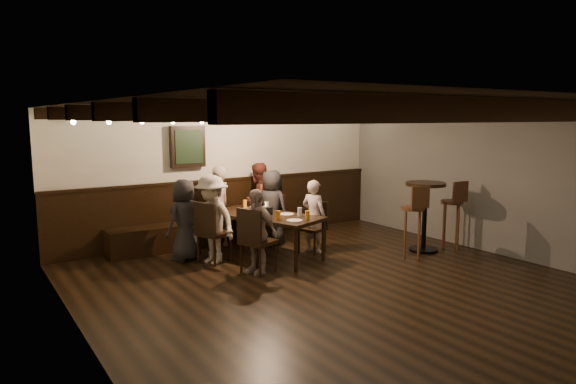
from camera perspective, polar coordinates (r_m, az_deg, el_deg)
room at (r=8.37m, az=-4.62°, el=0.13°), size 7.00×7.00×7.00m
dining_table at (r=8.30m, az=-2.59°, el=-2.88°), size 1.44×2.07×0.71m
chair_left_near at (r=8.15m, az=-8.27°, el=-5.72°), size 0.57×0.57×0.97m
chair_left_far at (r=7.56m, az=-3.40°, el=-6.77°), size 0.57×0.57×0.97m
chair_right_near at (r=9.20m, az=-1.91°, el=-4.17°), size 0.52×0.52×0.89m
chair_right_far at (r=8.68m, az=2.75°, el=-5.01°), size 0.50×0.50×0.86m
person_bench_left at (r=8.27m, az=-11.41°, el=-3.07°), size 0.74×0.61×1.30m
person_bench_centre at (r=8.98m, az=-7.79°, el=-1.67°), size 0.61×0.50×1.43m
person_bench_right at (r=9.53m, az=-3.35°, el=-1.03°), size 0.84×0.74×1.43m
person_left_near at (r=8.04m, az=-8.48°, el=-3.03°), size 0.79×1.02×1.38m
person_left_far at (r=7.46m, az=-3.57°, el=-4.39°), size 0.54×0.79×1.25m
person_right_near at (r=9.14m, az=-1.80°, el=-1.71°), size 0.62×0.76×1.34m
person_right_far at (r=8.63m, az=2.89°, el=-2.69°), size 0.43×0.52×1.23m
pint_a at (r=8.53m, az=-7.44°, el=-1.76°), size 0.07×0.07×0.14m
pint_b at (r=8.88m, az=-4.82°, el=-1.32°), size 0.07×0.07×0.14m
pint_c at (r=8.11m, az=-4.49°, el=-2.24°), size 0.07×0.07×0.14m
pint_d at (r=8.63m, az=-2.36°, el=-1.58°), size 0.07×0.07×0.14m
pint_e at (r=7.83m, az=-1.07°, el=-2.60°), size 0.07×0.07×0.14m
pint_f at (r=8.10m, az=1.31°, el=-2.23°), size 0.07×0.07×0.14m
pint_g at (r=7.84m, az=2.16°, el=-2.59°), size 0.07×0.07×0.14m
plate_near at (r=7.75m, az=0.71°, el=-3.19°), size 0.24×0.24×0.01m
plate_far at (r=8.24m, az=-0.19°, el=-2.49°), size 0.24×0.24×0.01m
condiment_caddy at (r=8.24m, az=-2.33°, el=-2.12°), size 0.15×0.10×0.12m
candle at (r=8.56m, az=-3.64°, el=-1.97°), size 0.05×0.05×0.05m
high_top_table at (r=8.95m, az=14.97°, el=-1.53°), size 0.66×0.66×1.18m
bar_stool_left at (r=8.51m, az=13.66°, el=-4.25°), size 0.39×0.41×1.20m
bar_stool_right at (r=9.28m, az=17.68°, el=-3.36°), size 0.38×0.40×1.20m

